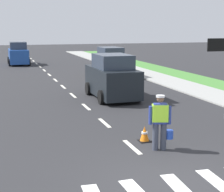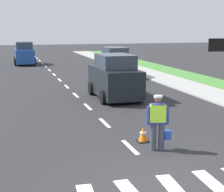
# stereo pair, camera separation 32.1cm
# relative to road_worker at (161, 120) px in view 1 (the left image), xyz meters

# --- Properties ---
(ground_plane) EXTENTS (96.00, 96.00, 0.00)m
(ground_plane) POSITION_rel_road_worker_xyz_m (-0.71, 18.77, -0.93)
(ground_plane) COLOR #28282B
(sidewalk_right) EXTENTS (2.40, 72.00, 0.14)m
(sidewalk_right) POSITION_rel_road_worker_xyz_m (6.49, 7.77, -0.93)
(sidewalk_right) COLOR #9E9E99
(sidewalk_right) RESTS_ON ground
(crosswalk_stripes) EXTENTS (4.54, 1.93, 0.01)m
(crosswalk_stripes) POSITION_rel_road_worker_xyz_m (-0.71, -2.74, -0.92)
(crosswalk_stripes) COLOR white
(crosswalk_stripes) RESTS_ON ground
(lane_center_line) EXTENTS (0.14, 46.40, 0.01)m
(lane_center_line) POSITION_rel_road_worker_xyz_m (-0.71, 22.97, -0.93)
(lane_center_line) COLOR silver
(lane_center_line) RESTS_ON ground
(road_worker) EXTENTS (0.77, 0.40, 1.67)m
(road_worker) POSITION_rel_road_worker_xyz_m (0.00, 0.00, 0.00)
(road_worker) COLOR #383D4C
(road_worker) RESTS_ON ground
(lane_direction_sign) EXTENTS (1.16, 0.11, 3.20)m
(lane_direction_sign) POSITION_rel_road_worker_xyz_m (3.93, 2.75, 1.48)
(lane_direction_sign) COLOR gray
(lane_direction_sign) RESTS_ON ground
(traffic_cone_near) EXTENTS (0.36, 0.36, 0.50)m
(traffic_cone_near) POSITION_rel_road_worker_xyz_m (-0.13, 0.90, -0.68)
(traffic_cone_near) COLOR black
(traffic_cone_near) RESTS_ON ground
(car_outgoing_ahead) EXTENTS (2.10, 4.14, 2.27)m
(car_outgoing_ahead) POSITION_rel_road_worker_xyz_m (1.07, 8.14, 0.12)
(car_outgoing_ahead) COLOR black
(car_outgoing_ahead) RESTS_ON ground
(car_oncoming_third) EXTENTS (2.00, 3.98, 2.19)m
(car_oncoming_third) POSITION_rel_road_worker_xyz_m (-2.46, 27.07, 0.09)
(car_oncoming_third) COLOR #1E4799
(car_oncoming_third) RESTS_ON ground
(car_parked_far) EXTENTS (1.89, 3.94, 2.16)m
(car_parked_far) POSITION_rel_road_worker_xyz_m (3.47, 16.17, 0.07)
(car_parked_far) COLOR gray
(car_parked_far) RESTS_ON ground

